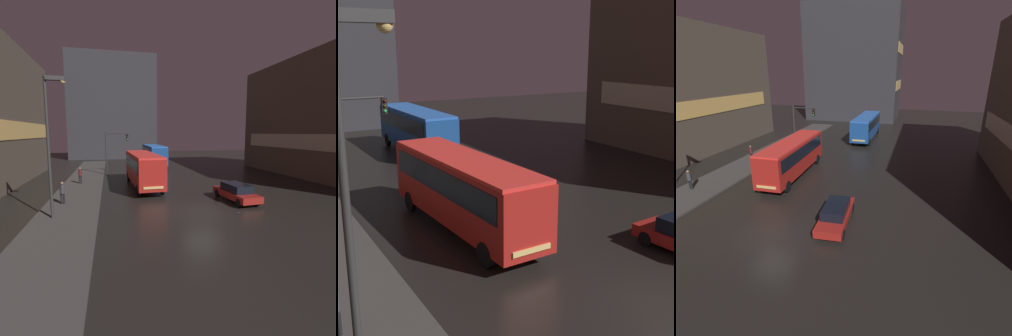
% 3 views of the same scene
% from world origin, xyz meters
% --- Properties ---
extents(ground_plane, '(120.00, 120.00, 0.00)m').
position_xyz_m(ground_plane, '(0.00, 0.00, 0.00)').
color(ground_plane, black).
extents(sidewalk_left, '(4.00, 48.00, 0.15)m').
position_xyz_m(sidewalk_left, '(-9.00, 10.00, 0.07)').
color(sidewalk_left, '#3D3A38').
rests_on(sidewalk_left, ground).
extents(building_far_backdrop, '(18.07, 12.00, 21.47)m').
position_xyz_m(building_far_backdrop, '(-5.31, 44.32, 10.73)').
color(building_far_backdrop, '#2D2D33').
rests_on(building_far_backdrop, ground).
extents(bus_near, '(2.79, 10.42, 3.39)m').
position_xyz_m(bus_near, '(-2.96, 9.42, 2.09)').
color(bus_near, '#AD1E19').
rests_on(bus_near, ground).
extents(bus_far, '(2.56, 10.63, 3.38)m').
position_xyz_m(bus_far, '(0.91, 25.95, 2.08)').
color(bus_far, '#194793').
rests_on(bus_far, ground).
extents(car_taxi, '(2.06, 4.87, 1.40)m').
position_xyz_m(car_taxi, '(3.62, 2.29, 0.73)').
color(car_taxi, maroon).
rests_on(car_taxi, ground).
extents(pedestrian_near, '(0.46, 0.46, 1.68)m').
position_xyz_m(pedestrian_near, '(-9.71, 3.76, 1.14)').
color(pedestrian_near, black).
rests_on(pedestrian_near, sidewalk_left).
extents(pedestrian_mid, '(0.33, 0.33, 1.70)m').
position_xyz_m(pedestrian_mid, '(-9.28, 11.82, 1.13)').
color(pedestrian_mid, black).
rests_on(pedestrian_mid, sidewalk_left).
extents(traffic_light_main, '(2.89, 0.35, 5.66)m').
position_xyz_m(traffic_light_main, '(-5.60, 17.45, 3.82)').
color(traffic_light_main, '#2D2D2D').
rests_on(traffic_light_main, ground).
extents(street_lamp_sidewalk, '(1.25, 0.36, 8.61)m').
position_xyz_m(street_lamp_sidewalk, '(-9.56, 0.46, 5.75)').
color(street_lamp_sidewalk, '#2D2D2D').
rests_on(street_lamp_sidewalk, sidewalk_left).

